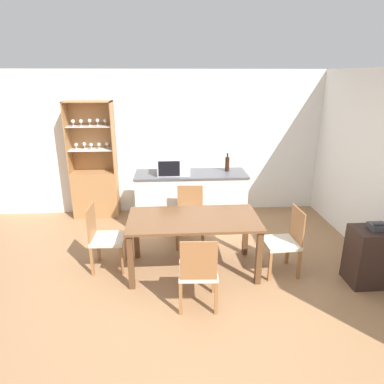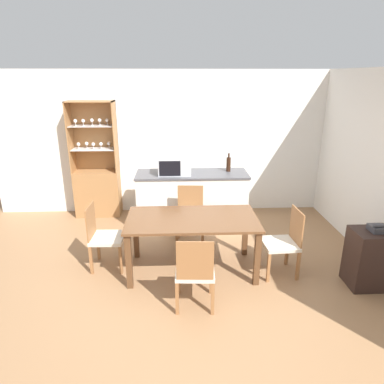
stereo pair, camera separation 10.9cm
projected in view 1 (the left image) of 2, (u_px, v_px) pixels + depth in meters
ground_plane at (189, 289)px, 4.13m from camera, size 18.00×18.00×0.00m
wall_back at (181, 143)px, 6.20m from camera, size 6.80×0.06×2.55m
kitchen_counter at (191, 199)px, 5.78m from camera, size 1.84×0.64×0.92m
display_cabinet at (95, 184)px, 6.14m from camera, size 0.79×0.36×2.04m
dining_table at (193, 225)px, 4.35m from camera, size 1.66×0.87×0.74m
dining_chair_head_near at (198, 271)px, 3.69m from camera, size 0.44×0.44×0.87m
dining_chair_head_far at (190, 216)px, 5.13m from camera, size 0.45×0.45×0.87m
dining_chair_side_left_far at (105, 237)px, 4.47m from camera, size 0.43×0.43×0.87m
dining_chair_side_right_near at (284, 241)px, 4.37m from camera, size 0.44×0.44×0.87m
microwave at (174, 166)px, 5.53m from camera, size 0.52×0.38×0.28m
wine_bottle at (227, 164)px, 5.71m from camera, size 0.07×0.07×0.31m
side_cabinet at (374, 256)px, 4.15m from camera, size 0.59×0.40×0.72m
telephone at (379, 227)px, 4.02m from camera, size 0.20×0.18×0.10m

